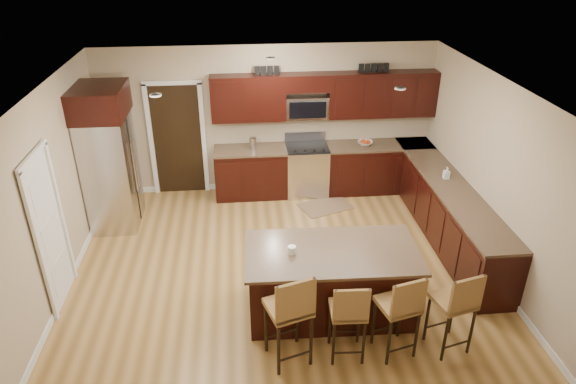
{
  "coord_description": "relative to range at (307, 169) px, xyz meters",
  "views": [
    {
      "loc": [
        -0.5,
        -6.1,
        4.48
      ],
      "look_at": [
        0.13,
        0.4,
        1.08
      ],
      "focal_mm": 32.0,
      "sensor_mm": 36.0,
      "label": 1
    }
  ],
  "objects": [
    {
      "name": "floor",
      "position": [
        -0.68,
        -2.45,
        -0.47
      ],
      "size": [
        6.0,
        6.0,
        0.0
      ],
      "primitive_type": "plane",
      "color": "#A57C41",
      "rests_on": "ground"
    },
    {
      "name": "ceiling",
      "position": [
        -0.68,
        -2.45,
        2.23
      ],
      "size": [
        6.0,
        6.0,
        0.0
      ],
      "primitive_type": "plane",
      "rotation": [
        3.14,
        0.0,
        0.0
      ],
      "color": "silver",
      "rests_on": "wall_back"
    },
    {
      "name": "wall_back",
      "position": [
        -0.68,
        0.3,
        0.88
      ],
      "size": [
        6.0,
        0.0,
        6.0
      ],
      "primitive_type": "plane",
      "rotation": [
        1.57,
        0.0,
        0.0
      ],
      "color": "tan",
      "rests_on": "floor"
    },
    {
      "name": "wall_left",
      "position": [
        -3.68,
        -2.45,
        0.88
      ],
      "size": [
        0.0,
        5.5,
        5.5
      ],
      "primitive_type": "plane",
      "rotation": [
        1.57,
        0.0,
        1.57
      ],
      "color": "tan",
      "rests_on": "floor"
    },
    {
      "name": "wall_right",
      "position": [
        2.32,
        -2.45,
        0.88
      ],
      "size": [
        0.0,
        5.5,
        5.5
      ],
      "primitive_type": "plane",
      "rotation": [
        1.57,
        0.0,
        -1.57
      ],
      "color": "tan",
      "rests_on": "floor"
    },
    {
      "name": "base_cabinets",
      "position": [
        1.22,
        -1.01,
        -0.01
      ],
      "size": [
        4.02,
        3.96,
        0.92
      ],
      "color": "black",
      "rests_on": "floor"
    },
    {
      "name": "upper_cabinets",
      "position": [
        0.36,
        0.13,
        1.37
      ],
      "size": [
        4.0,
        0.33,
        0.8
      ],
      "color": "black",
      "rests_on": "wall_back"
    },
    {
      "name": "range",
      "position": [
        0.0,
        0.0,
        0.0
      ],
      "size": [
        0.76,
        0.64,
        1.11
      ],
      "color": "silver",
      "rests_on": "floor"
    },
    {
      "name": "microwave",
      "position": [
        0.0,
        0.15,
        1.15
      ],
      "size": [
        0.76,
        0.31,
        0.4
      ],
      "primitive_type": "cube",
      "color": "silver",
      "rests_on": "upper_cabinets"
    },
    {
      "name": "doorway",
      "position": [
        -2.33,
        0.28,
        0.56
      ],
      "size": [
        0.85,
        0.03,
        2.06
      ],
      "primitive_type": "cube",
      "color": "black",
      "rests_on": "floor"
    },
    {
      "name": "pantry_door",
      "position": [
        -3.66,
        -2.75,
        0.55
      ],
      "size": [
        0.03,
        0.8,
        2.04
      ],
      "primitive_type": "cube",
      "color": "white",
      "rests_on": "floor"
    },
    {
      "name": "letter_decor",
      "position": [
        0.22,
        0.13,
        1.82
      ],
      "size": [
        2.2,
        0.03,
        0.15
      ],
      "primitive_type": null,
      "color": "black",
      "rests_on": "upper_cabinets"
    },
    {
      "name": "island",
      "position": [
        -0.13,
        -3.36,
        -0.04
      ],
      "size": [
        2.18,
        1.19,
        0.92
      ],
      "rotation": [
        0.0,
        0.0,
        -0.03
      ],
      "color": "black",
      "rests_on": "floor"
    },
    {
      "name": "stool_left",
      "position": [
        -0.73,
        -4.21,
        0.29
      ],
      "size": [
        0.57,
        0.57,
        1.22
      ],
      "rotation": [
        0.0,
        0.0,
        0.3
      ],
      "color": "olive",
      "rests_on": "floor"
    },
    {
      "name": "stool_mid",
      "position": [
        -0.08,
        -4.2,
        0.19
      ],
      "size": [
        0.42,
        0.42,
        1.07
      ],
      "rotation": [
        0.0,
        0.0,
        -0.05
      ],
      "color": "olive",
      "rests_on": "floor"
    },
    {
      "name": "stool_right",
      "position": [
        0.51,
        -4.2,
        0.23
      ],
      "size": [
        0.51,
        0.51,
        1.12
      ],
      "rotation": [
        0.0,
        0.0,
        0.25
      ],
      "color": "olive",
      "rests_on": "floor"
    },
    {
      "name": "refrigerator",
      "position": [
        -3.3,
        -0.79,
        0.73
      ],
      "size": [
        0.79,
        1.0,
        2.35
      ],
      "color": "silver",
      "rests_on": "floor"
    },
    {
      "name": "floor_mat",
      "position": [
        0.27,
        -0.6,
        -0.47
      ],
      "size": [
        1.03,
        0.85,
        0.01
      ],
      "primitive_type": "cube",
      "rotation": [
        0.0,
        0.0,
        0.36
      ],
      "color": "brown",
      "rests_on": "floor"
    },
    {
      "name": "fruit_bowl",
      "position": [
        1.07,
        -0.0,
        0.48
      ],
      "size": [
        0.34,
        0.34,
        0.07
      ],
      "primitive_type": "imported",
      "rotation": [
        0.0,
        0.0,
        -0.29
      ],
      "color": "silver",
      "rests_on": "base_cabinets"
    },
    {
      "name": "soap_bottle",
      "position": [
        2.02,
        -1.52,
        0.54
      ],
      "size": [
        0.09,
        0.09,
        0.19
      ],
      "primitive_type": "imported",
      "rotation": [
        0.0,
        0.0,
        0.02
      ],
      "color": "#B2B2B2",
      "rests_on": "base_cabinets"
    },
    {
      "name": "canister_tall",
      "position": [
        -0.98,
        -0.0,
        0.56
      ],
      "size": [
        0.12,
        0.12,
        0.22
      ],
      "primitive_type": "cylinder",
      "color": "silver",
      "rests_on": "base_cabinets"
    },
    {
      "name": "canister_short",
      "position": [
        -0.98,
        -0.0,
        0.53
      ],
      "size": [
        0.11,
        0.11,
        0.16
      ],
      "primitive_type": "cylinder",
      "color": "silver",
      "rests_on": "base_cabinets"
    },
    {
      "name": "island_jar",
      "position": [
        -0.63,
        -3.36,
        0.5
      ],
      "size": [
        0.1,
        0.1,
        0.1
      ],
      "primitive_type": "cylinder",
      "color": "white",
      "rests_on": "island"
    },
    {
      "name": "stool_extra",
      "position": [
        1.16,
        -4.2,
        0.23
      ],
      "size": [
        0.51,
        0.51,
        1.12
      ],
      "rotation": [
        0.0,
        0.0,
        0.25
      ],
      "color": "olive",
      "rests_on": "floor"
    }
  ]
}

